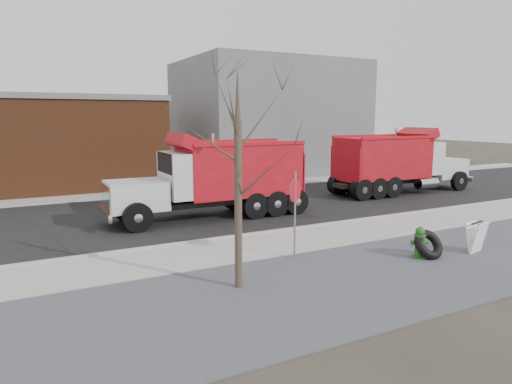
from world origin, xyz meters
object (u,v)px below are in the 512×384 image
dump_truck_red_a (398,161)px  fire_hydrant (420,244)px  stop_sign (295,200)px  sandwich_board (476,237)px  truck_tire (428,244)px  dump_truck_red_b (217,175)px

dump_truck_red_a → fire_hydrant: bearing=-131.1°
stop_sign → sandwich_board: (5.14, -2.05, -1.25)m
truck_tire → dump_truck_red_a: bearing=49.7°
fire_hydrant → sandwich_board: (1.85, -0.46, 0.07)m
dump_truck_red_a → dump_truck_red_b: size_ratio=1.05×
fire_hydrant → dump_truck_red_b: 8.46m
dump_truck_red_b → stop_sign: bearing=88.3°
truck_tire → dump_truck_red_b: dump_truck_red_b is taller
fire_hydrant → truck_tire: (0.21, -0.14, -0.02)m
sandwich_board → dump_truck_red_b: size_ratio=0.12×
fire_hydrant → dump_truck_red_b: size_ratio=0.12×
sandwich_board → dump_truck_red_b: dump_truck_red_b is taller
fire_hydrant → stop_sign: 3.89m
fire_hydrant → sandwich_board: 1.91m
truck_tire → dump_truck_red_a: size_ratio=0.11×
fire_hydrant → dump_truck_red_b: bearing=130.8°
stop_sign → dump_truck_red_a: bearing=26.4°
fire_hydrant → stop_sign: stop_sign is taller
fire_hydrant → sandwich_board: size_ratio=0.99×
sandwich_board → truck_tire: bearing=156.9°
fire_hydrant → truck_tire: 0.25m
fire_hydrant → dump_truck_red_a: 11.88m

